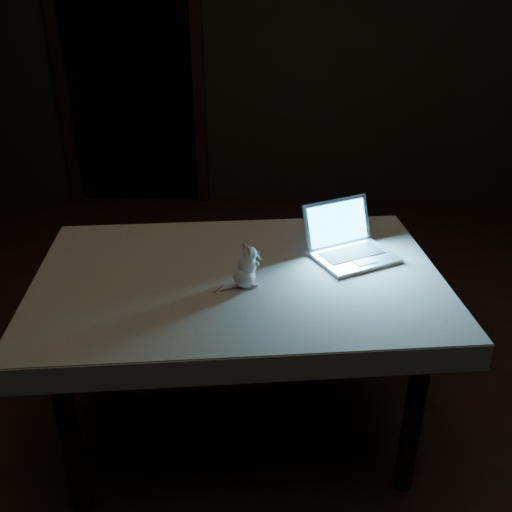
# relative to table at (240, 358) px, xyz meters

# --- Properties ---
(floor) EXTENTS (5.00, 5.00, 0.00)m
(floor) POSITION_rel_table_xyz_m (0.19, -0.04, -0.34)
(floor) COLOR black
(floor) RESTS_ON ground
(back_wall) EXTENTS (4.50, 0.04, 2.60)m
(back_wall) POSITION_rel_table_xyz_m (0.19, 2.46, 0.96)
(back_wall) COLOR black
(back_wall) RESTS_ON ground
(doorway) EXTENTS (1.06, 0.36, 2.13)m
(doorway) POSITION_rel_table_xyz_m (-0.91, 2.46, 0.72)
(doorway) COLOR black
(doorway) RESTS_ON back_wall
(table) EXTENTS (1.37, 0.96, 0.69)m
(table) POSITION_rel_table_xyz_m (0.00, 0.00, 0.00)
(table) COLOR black
(table) RESTS_ON floor
(tablecloth) EXTENTS (1.54, 1.19, 0.09)m
(tablecloth) POSITION_rel_table_xyz_m (0.05, 0.02, 0.31)
(tablecloth) COLOR beige
(tablecloth) RESTS_ON table
(laptop) EXTENTS (0.35, 0.34, 0.19)m
(laptop) POSITION_rel_table_xyz_m (0.41, 0.12, 0.44)
(laptop) COLOR silver
(laptop) RESTS_ON tablecloth
(plush_mouse) EXTENTS (0.13, 0.13, 0.14)m
(plush_mouse) POSITION_rel_table_xyz_m (0.02, -0.08, 0.42)
(plush_mouse) COLOR white
(plush_mouse) RESTS_ON tablecloth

